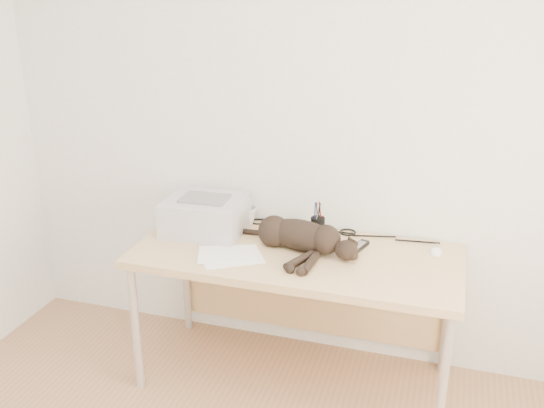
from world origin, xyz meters
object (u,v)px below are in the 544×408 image
(cat, at_px, (297,236))
(desk, at_px, (300,269))
(pen_cup, at_px, (318,226))
(mouse, at_px, (436,250))
(mug, at_px, (247,216))
(printer, at_px, (206,215))

(cat, bearing_deg, desk, 96.22)
(pen_cup, height_order, mouse, pen_cup)
(cat, distance_m, mouse, 0.68)
(desk, bearing_deg, mug, 151.03)
(desk, height_order, pen_cup, pen_cup)
(printer, height_order, pen_cup, printer)
(desk, xyz_separation_m, cat, (-0.00, -0.05, 0.20))
(desk, height_order, mouse, mouse)
(pen_cup, bearing_deg, cat, -106.49)
(cat, xyz_separation_m, pen_cup, (0.06, 0.20, -0.02))
(mouse, bearing_deg, printer, -178.80)
(mug, relative_size, mouse, 0.99)
(cat, distance_m, pen_cup, 0.21)
(printer, bearing_deg, mouse, 4.14)
(desk, height_order, cat, cat)
(desk, relative_size, mug, 15.74)
(desk, xyz_separation_m, mouse, (0.66, 0.11, 0.15))
(desk, xyz_separation_m, printer, (-0.53, 0.03, 0.23))
(cat, relative_size, pen_cup, 3.73)
(desk, bearing_deg, pen_cup, 70.10)
(printer, distance_m, cat, 0.53)
(printer, xyz_separation_m, mouse, (1.18, 0.09, -0.08))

